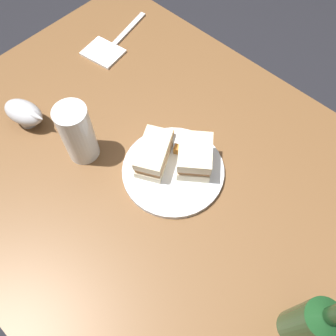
{
  "coord_description": "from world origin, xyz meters",
  "views": [
    {
      "loc": [
        0.28,
        -0.28,
        1.49
      ],
      "look_at": [
        0.01,
        0.01,
        0.77
      ],
      "focal_mm": 37.28,
      "sensor_mm": 36.0,
      "label": 1
    }
  ],
  "objects_px": {
    "gravy_boat": "(24,113)",
    "cider_bottle": "(312,322)",
    "sandwich_half_right": "(154,154)",
    "napkin": "(103,52)",
    "fork": "(128,30)",
    "plate": "(173,171)",
    "pint_glass": "(78,136)",
    "sandwich_half_left": "(195,157)"
  },
  "relations": [
    {
      "from": "sandwich_half_left",
      "to": "gravy_boat",
      "type": "bearing_deg",
      "value": -154.08
    },
    {
      "from": "pint_glass",
      "to": "fork",
      "type": "height_order",
      "value": "pint_glass"
    },
    {
      "from": "plate",
      "to": "cider_bottle",
      "type": "xyz_separation_m",
      "value": [
        0.41,
        -0.09,
        0.09
      ]
    },
    {
      "from": "sandwich_half_left",
      "to": "cider_bottle",
      "type": "height_order",
      "value": "cider_bottle"
    },
    {
      "from": "sandwich_half_left",
      "to": "napkin",
      "type": "height_order",
      "value": "sandwich_half_left"
    },
    {
      "from": "napkin",
      "to": "sandwich_half_right",
      "type": "bearing_deg",
      "value": -23.96
    },
    {
      "from": "sandwich_half_left",
      "to": "pint_glass",
      "type": "height_order",
      "value": "pint_glass"
    },
    {
      "from": "sandwich_half_left",
      "to": "sandwich_half_right",
      "type": "bearing_deg",
      "value": -142.11
    },
    {
      "from": "sandwich_half_right",
      "to": "napkin",
      "type": "xyz_separation_m",
      "value": [
        -0.38,
        0.17,
        -0.04
      ]
    },
    {
      "from": "plate",
      "to": "sandwich_half_right",
      "type": "relative_size",
      "value": 1.86
    },
    {
      "from": "gravy_boat",
      "to": "sandwich_half_right",
      "type": "bearing_deg",
      "value": 22.66
    },
    {
      "from": "gravy_boat",
      "to": "fork",
      "type": "distance_m",
      "value": 0.44
    },
    {
      "from": "sandwich_half_right",
      "to": "pint_glass",
      "type": "height_order",
      "value": "pint_glass"
    },
    {
      "from": "sandwich_half_right",
      "to": "napkin",
      "type": "bearing_deg",
      "value": 156.04
    },
    {
      "from": "plate",
      "to": "pint_glass",
      "type": "bearing_deg",
      "value": -151.32
    },
    {
      "from": "gravy_boat",
      "to": "cider_bottle",
      "type": "height_order",
      "value": "cider_bottle"
    },
    {
      "from": "napkin",
      "to": "fork",
      "type": "relative_size",
      "value": 0.61
    },
    {
      "from": "gravy_boat",
      "to": "plate",
      "type": "bearing_deg",
      "value": 21.75
    },
    {
      "from": "cider_bottle",
      "to": "fork",
      "type": "bearing_deg",
      "value": 156.66
    },
    {
      "from": "gravy_boat",
      "to": "pint_glass",
      "type": "bearing_deg",
      "value": 12.95
    },
    {
      "from": "plate",
      "to": "sandwich_half_right",
      "type": "height_order",
      "value": "sandwich_half_right"
    },
    {
      "from": "cider_bottle",
      "to": "napkin",
      "type": "height_order",
      "value": "cider_bottle"
    },
    {
      "from": "cider_bottle",
      "to": "napkin",
      "type": "relative_size",
      "value": 2.37
    },
    {
      "from": "cider_bottle",
      "to": "fork",
      "type": "distance_m",
      "value": 0.94
    },
    {
      "from": "gravy_boat",
      "to": "napkin",
      "type": "relative_size",
      "value": 1.18
    },
    {
      "from": "fork",
      "to": "gravy_boat",
      "type": "bearing_deg",
      "value": -3.52
    },
    {
      "from": "plate",
      "to": "sandwich_half_left",
      "type": "relative_size",
      "value": 1.95
    },
    {
      "from": "pint_glass",
      "to": "napkin",
      "type": "relative_size",
      "value": 1.47
    },
    {
      "from": "gravy_boat",
      "to": "napkin",
      "type": "xyz_separation_m",
      "value": [
        -0.05,
        0.31,
        -0.04
      ]
    },
    {
      "from": "plate",
      "to": "gravy_boat",
      "type": "relative_size",
      "value": 1.91
    },
    {
      "from": "plate",
      "to": "gravy_boat",
      "type": "xyz_separation_m",
      "value": [
        -0.38,
        -0.15,
        0.04
      ]
    },
    {
      "from": "napkin",
      "to": "plate",
      "type": "bearing_deg",
      "value": -19.76
    },
    {
      "from": "pint_glass",
      "to": "sandwich_half_left",
      "type": "bearing_deg",
      "value": 34.38
    },
    {
      "from": "sandwich_half_right",
      "to": "gravy_boat",
      "type": "height_order",
      "value": "sandwich_half_right"
    },
    {
      "from": "sandwich_half_left",
      "to": "pint_glass",
      "type": "relative_size",
      "value": 0.78
    },
    {
      "from": "napkin",
      "to": "fork",
      "type": "xyz_separation_m",
      "value": [
        -0.02,
        0.12,
        -0.0
      ]
    },
    {
      "from": "cider_bottle",
      "to": "fork",
      "type": "xyz_separation_m",
      "value": [
        -0.86,
        0.37,
        -0.1
      ]
    },
    {
      "from": "plate",
      "to": "napkin",
      "type": "xyz_separation_m",
      "value": [
        -0.43,
        0.15,
        -0.0
      ]
    },
    {
      "from": "cider_bottle",
      "to": "napkin",
      "type": "distance_m",
      "value": 0.88
    },
    {
      "from": "sandwich_half_left",
      "to": "fork",
      "type": "bearing_deg",
      "value": 154.13
    },
    {
      "from": "sandwich_half_left",
      "to": "fork",
      "type": "distance_m",
      "value": 0.53
    },
    {
      "from": "fork",
      "to": "sandwich_half_left",
      "type": "bearing_deg",
      "value": 51.33
    }
  ]
}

